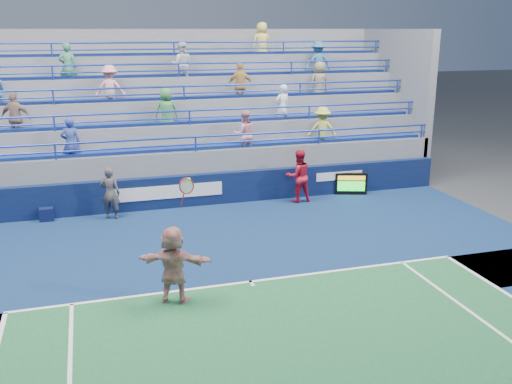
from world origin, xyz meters
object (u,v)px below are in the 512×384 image
object	(u,v)px
judge_chair	(47,213)
line_judge	(110,193)
tennis_player	(174,265)
ball_girl	(298,176)
serve_speed_board	(351,184)

from	to	relation	value
judge_chair	line_judge	world-z (taller)	line_judge
tennis_player	line_judge	distance (m)	6.43
judge_chair	tennis_player	xyz separation A→B (m)	(3.03, -6.74, 0.64)
judge_chair	tennis_player	distance (m)	7.42
judge_chair	tennis_player	world-z (taller)	tennis_player
ball_girl	judge_chair	bearing A→B (deg)	-4.07
tennis_player	line_judge	xyz separation A→B (m)	(-1.05, 6.35, -0.04)
judge_chair	ball_girl	bearing A→B (deg)	-2.47
judge_chair	ball_girl	size ratio (longest dim) A/B	0.41
serve_speed_board	judge_chair	world-z (taller)	serve_speed_board
line_judge	tennis_player	bearing A→B (deg)	118.49
judge_chair	tennis_player	size ratio (longest dim) A/B	0.27
tennis_player	serve_speed_board	bearing A→B (deg)	41.59
serve_speed_board	judge_chair	distance (m)	10.52
serve_speed_board	tennis_player	xyz separation A→B (m)	(-7.49, -6.65, 0.48)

